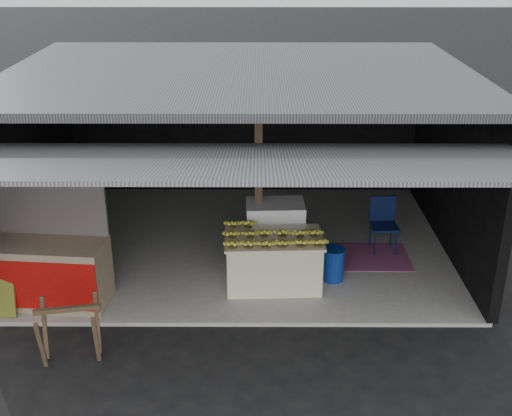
{
  "coord_description": "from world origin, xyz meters",
  "views": [
    {
      "loc": [
        0.3,
        -7.4,
        4.99
      ],
      "look_at": [
        0.26,
        1.56,
        1.1
      ],
      "focal_mm": 45.0,
      "sensor_mm": 36.0,
      "label": 1
    }
  ],
  "objects_px": {
    "sawhorse": "(69,327)",
    "plastic_chair": "(383,219)",
    "neighbor_stall": "(48,269)",
    "water_barrel": "(333,265)",
    "banana_table": "(273,261)",
    "white_crate": "(275,232)"
  },
  "relations": [
    {
      "from": "banana_table",
      "to": "white_crate",
      "type": "distance_m",
      "value": 0.78
    },
    {
      "from": "neighbor_stall",
      "to": "plastic_chair",
      "type": "xyz_separation_m",
      "value": [
        5.05,
        1.69,
        0.02
      ]
    },
    {
      "from": "neighbor_stall",
      "to": "plastic_chair",
      "type": "bearing_deg",
      "value": 23.43
    },
    {
      "from": "white_crate",
      "to": "plastic_chair",
      "type": "distance_m",
      "value": 1.85
    },
    {
      "from": "water_barrel",
      "to": "plastic_chair",
      "type": "xyz_separation_m",
      "value": [
        0.92,
        1.05,
        0.29
      ]
    },
    {
      "from": "neighbor_stall",
      "to": "plastic_chair",
      "type": "distance_m",
      "value": 5.33
    },
    {
      "from": "neighbor_stall",
      "to": "water_barrel",
      "type": "xyz_separation_m",
      "value": [
        4.12,
        0.64,
        -0.27
      ]
    },
    {
      "from": "sawhorse",
      "to": "neighbor_stall",
      "type": "bearing_deg",
      "value": 105.28
    },
    {
      "from": "sawhorse",
      "to": "plastic_chair",
      "type": "bearing_deg",
      "value": 23.58
    },
    {
      "from": "white_crate",
      "to": "water_barrel",
      "type": "bearing_deg",
      "value": -37.34
    },
    {
      "from": "white_crate",
      "to": "neighbor_stall",
      "type": "relative_size",
      "value": 0.59
    },
    {
      "from": "white_crate",
      "to": "neighbor_stall",
      "type": "height_order",
      "value": "neighbor_stall"
    },
    {
      "from": "banana_table",
      "to": "plastic_chair",
      "type": "xyz_separation_m",
      "value": [
        1.84,
        1.21,
        0.14
      ]
    },
    {
      "from": "water_barrel",
      "to": "plastic_chair",
      "type": "bearing_deg",
      "value": 48.58
    },
    {
      "from": "banana_table",
      "to": "plastic_chair",
      "type": "height_order",
      "value": "plastic_chair"
    },
    {
      "from": "white_crate",
      "to": "sawhorse",
      "type": "height_order",
      "value": "white_crate"
    },
    {
      "from": "banana_table",
      "to": "white_crate",
      "type": "bearing_deg",
      "value": 84.65
    },
    {
      "from": "sawhorse",
      "to": "plastic_chair",
      "type": "distance_m",
      "value": 5.34
    },
    {
      "from": "plastic_chair",
      "to": "white_crate",
      "type": "bearing_deg",
      "value": -170.21
    },
    {
      "from": "water_barrel",
      "to": "plastic_chair",
      "type": "relative_size",
      "value": 0.54
    },
    {
      "from": "sawhorse",
      "to": "water_barrel",
      "type": "xyz_separation_m",
      "value": [
        3.47,
        1.97,
        -0.19
      ]
    },
    {
      "from": "banana_table",
      "to": "plastic_chair",
      "type": "bearing_deg",
      "value": 30.88
    }
  ]
}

